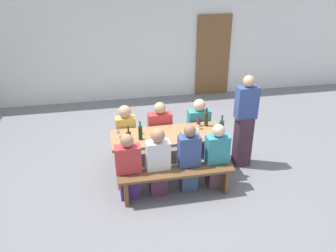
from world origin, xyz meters
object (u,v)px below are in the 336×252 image
seated_guest_far_1 (160,133)px  seated_guest_near_0 (129,168)px  bench_far (161,138)px  wine_glass_4 (199,119)px  seated_guest_near_2 (189,160)px  seated_guest_far_0 (126,136)px  wine_bottle_0 (206,119)px  bench_near (177,177)px  wine_glass_3 (140,127)px  seated_guest_near_3 (217,158)px  standing_host (244,123)px  seated_guest_near_1 (158,163)px  wine_bottle_1 (221,128)px  wooden_door (213,56)px  wine_glass_0 (180,133)px  wine_bottle_2 (140,133)px  wine_bottle_3 (129,139)px  tasting_table (168,139)px  wine_glass_2 (199,122)px  seated_guest_far_2 (198,129)px  wine_glass_1 (118,131)px

seated_guest_far_1 → seated_guest_near_0: bearing=-33.5°
bench_far → wine_glass_4: size_ratio=10.13×
seated_guest_near_2 → seated_guest_far_0: seated_guest_near_2 is taller
wine_bottle_0 → bench_near: bearing=-130.0°
bench_far → seated_guest_far_1: seated_guest_far_1 is taller
wine_glass_3 → seated_guest_near_3: seated_guest_near_3 is taller
wine_glass_4 → seated_guest_near_3: seated_guest_near_3 is taller
wine_glass_3 → standing_host: (1.79, -0.08, -0.07)m
standing_host → seated_guest_near_1: bearing=19.0°
wine_bottle_0 → wine_glass_3: size_ratio=1.88×
seated_guest_near_1 → seated_guest_far_1: bearing=-12.1°
seated_guest_far_0 → wine_bottle_1: bearing=64.8°
wine_glass_4 → wine_glass_3: bearing=-175.6°
wine_bottle_1 → seated_guest_near_3: wine_bottle_1 is taller
wooden_door → seated_guest_near_1: 4.75m
wine_glass_3 → seated_guest_near_2: 0.98m
bench_far → wine_glass_0: bearing=-80.6°
wine_bottle_1 → wine_glass_0: 0.70m
wine_bottle_2 → seated_guest_far_1: 0.80m
wine_glass_4 → seated_guest_far_1: (-0.63, 0.30, -0.35)m
wine_bottle_3 → tasting_table: bearing=22.7°
wine_bottle_3 → wine_glass_0: bearing=3.1°
wine_glass_2 → seated_guest_far_0: size_ratio=0.17×
bench_near → seated_guest_far_2: size_ratio=1.57×
bench_far → wine_bottle_2: (-0.46, -0.74, 0.52)m
bench_far → wine_glass_3: bearing=-130.3°
tasting_table → seated_guest_near_0: size_ratio=1.73×
tasting_table → bench_far: bearing=90.0°
bench_far → seated_guest_near_0: bearing=-121.5°
wine_bottle_3 → seated_guest_near_1: seated_guest_near_1 is taller
wine_bottle_0 → seated_guest_near_2: bearing=-124.8°
wine_glass_1 → wine_glass_3: 0.36m
seated_guest_near_3 → wooden_door: bearing=-17.3°
seated_guest_near_0 → wooden_door: bearing=-32.8°
wine_glass_1 → standing_host: bearing=-0.5°
wine_glass_2 → seated_guest_near_1: bearing=-143.2°
wine_glass_0 → seated_guest_near_2: bearing=-73.7°
seated_guest_far_0 → seated_guest_near_0: bearing=-3.5°
wine_bottle_2 → seated_guest_near_1: seated_guest_near_1 is taller
wine_glass_4 → seated_guest_far_1: seated_guest_far_1 is taller
seated_guest_near_0 → wine_glass_4: bearing=-61.2°
seated_guest_far_1 → seated_guest_far_2: 0.71m
wine_bottle_0 → seated_guest_far_1: bearing=157.2°
wine_bottle_3 → seated_guest_near_0: size_ratio=0.32×
tasting_table → seated_guest_near_2: size_ratio=1.65×
tasting_table → wine_glass_2: wine_glass_2 is taller
seated_guest_near_1 → seated_guest_near_2: 0.48m
seated_guest_far_2 → seated_guest_near_0: bearing=-53.9°
wooden_door → wine_bottle_3: 4.74m
wine_bottle_2 → seated_guest_near_2: 0.87m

